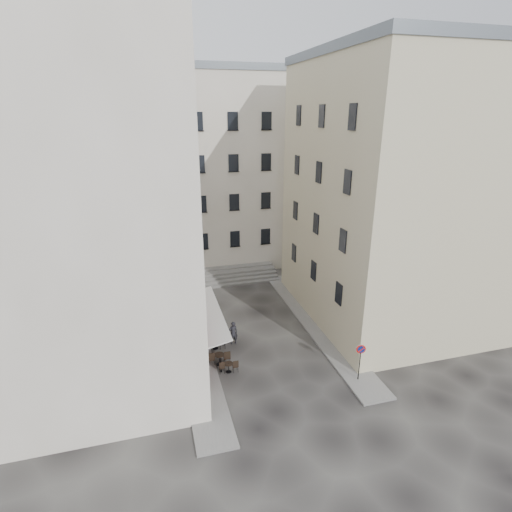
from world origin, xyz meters
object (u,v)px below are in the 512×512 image
object	(u,v)px
no_parking_sign	(360,356)
bistro_table_b	(219,358)
pedestrian	(233,333)
bistro_table_a	(229,366)

from	to	relation	value
no_parking_sign	bistro_table_b	bearing A→B (deg)	169.70
bistro_table_b	pedestrian	size ratio (longest dim) A/B	0.82
bistro_table_a	bistro_table_b	xyz separation A→B (m)	(-0.40, 0.90, 0.07)
bistro_table_a	bistro_table_b	bearing A→B (deg)	114.10
bistro_table_a	pedestrian	world-z (taller)	pedestrian
no_parking_sign	pedestrian	distance (m)	8.53
bistro_table_b	no_parking_sign	bearing A→B (deg)	-26.29
bistro_table_a	pedestrian	xyz separation A→B (m)	(0.95, 3.04, 0.41)
no_parking_sign	bistro_table_a	world-z (taller)	no_parking_sign
bistro_table_b	bistro_table_a	bearing A→B (deg)	-65.90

